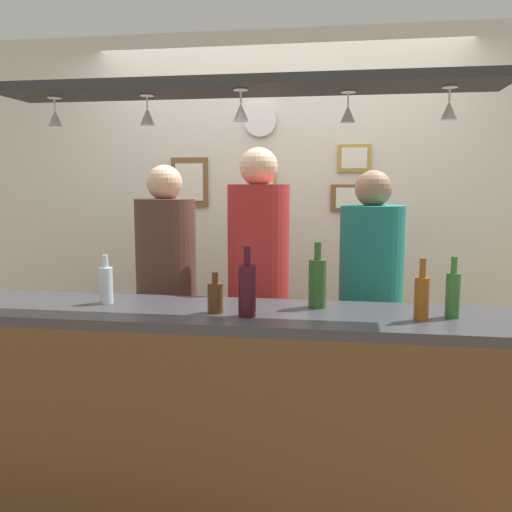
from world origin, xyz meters
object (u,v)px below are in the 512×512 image
Objects in this scene: person_left_brown_shirt at (167,283)px; bottle_beer_brown_stubby at (215,297)px; person_right_teal_shirt at (371,293)px; bottle_soda_clear at (106,284)px; bottle_champagne_green at (317,282)px; wall_clock at (260,120)px; person_middle_red_shirt at (259,275)px; bottle_wine_dark_red at (247,289)px; picture_frame_upper_small at (354,158)px; bottle_beer_amber_tall at (422,297)px; picture_frame_caricature at (190,182)px; picture_frame_lower_pair at (353,198)px; bottle_beer_green_import at (453,293)px; picture_frame_crest at (263,186)px.

person_left_brown_shirt is 9.35× the size of bottle_beer_brown_stubby.
person_right_teal_shirt is 1.38m from bottle_soda_clear.
bottle_champagne_green is at bearing 3.93° from bottle_soda_clear.
person_middle_red_shirt is at bearing -82.05° from wall_clock.
bottle_wine_dark_red is 1.69m from picture_frame_upper_small.
picture_frame_caricature reaches higher than bottle_beer_amber_tall.
bottle_soda_clear is (-0.55, 0.11, 0.02)m from bottle_beer_brown_stubby.
picture_frame_lower_pair is at bearing 180.00° from picture_frame_upper_small.
bottle_beer_amber_tall is 1.62m from picture_frame_upper_small.
person_right_teal_shirt reaches higher than bottle_beer_green_import.
picture_frame_caricature is at bearing 127.55° from person_middle_red_shirt.
person_middle_red_shirt is at bearing -52.45° from picture_frame_caricature.
picture_frame_crest is (-0.44, 1.29, 0.42)m from bottle_champagne_green.
person_right_teal_shirt is at bearing -33.05° from picture_frame_caricature.
picture_frame_upper_small is at bearing 105.84° from bottle_beer_green_import.
picture_frame_upper_small is at bearing 82.22° from bottle_champagne_green.
person_middle_red_shirt is at bearing 146.85° from bottle_beer_green_import.
person_right_teal_shirt reaches higher than bottle_beer_amber_tall.
person_left_brown_shirt is 1.33m from wall_clock.
picture_frame_lower_pair is at bearing 0.57° from wall_clock.
person_left_brown_shirt is at bearing 152.81° from bottle_beer_amber_tall.
bottle_soda_clear is 1.90m from picture_frame_upper_small.
bottle_wine_dark_red is 1.36× the size of wall_clock.
person_left_brown_shirt is 6.47× the size of picture_frame_crest.
picture_frame_lower_pair is at bearing 96.44° from person_right_teal_shirt.
bottle_beer_amber_tall is 1.13× the size of bottle_soda_clear.
wall_clock reaches higher than person_middle_red_shirt.
picture_frame_crest reaches higher than bottle_beer_brown_stubby.
person_left_brown_shirt is 1.01m from bottle_champagne_green.
bottle_beer_amber_tall is at bearing -40.79° from person_middle_red_shirt.
bottle_beer_brown_stubby is 0.56m from bottle_soda_clear.
person_left_brown_shirt is at bearing 123.44° from bottle_beer_brown_stubby.
person_middle_red_shirt reaches higher than bottle_soda_clear.
picture_frame_caricature is (-1.22, 0.80, 0.60)m from person_right_teal_shirt.
wall_clock is (0.42, 0.79, 0.99)m from person_left_brown_shirt.
wall_clock is at bearing 126.52° from bottle_beer_green_import.
bottle_wine_dark_red is at bearing -127.65° from person_right_teal_shirt.
person_middle_red_shirt reaches higher than bottle_beer_green_import.
person_middle_red_shirt is 0.68m from bottle_beer_brown_stubby.
bottle_beer_amber_tall is (0.17, -0.67, 0.12)m from person_right_teal_shirt.
bottle_beer_amber_tall is 0.47m from bottle_champagne_green.
picture_frame_upper_small is (0.61, 1.47, 0.66)m from bottle_beer_brown_stubby.
bottle_beer_green_import is at bearing 7.57° from bottle_wine_dark_red.
person_left_brown_shirt reaches higher than bottle_champagne_green.
bottle_beer_amber_tall is (-0.14, -0.07, -0.00)m from bottle_beer_green_import.
picture_frame_lower_pair is (-0.00, 0.00, -0.26)m from picture_frame_upper_small.
person_right_teal_shirt is 1.10m from picture_frame_upper_small.
bottle_wine_dark_red is 1.74m from wall_clock.
person_left_brown_shirt is 1.40m from picture_frame_lower_pair.
picture_frame_upper_small is at bearing 67.35° from bottle_beer_brown_stubby.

